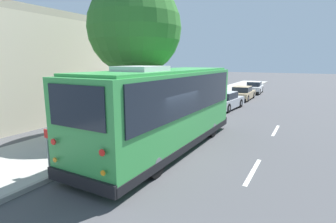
{
  "coord_description": "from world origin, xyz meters",
  "views": [
    {
      "loc": [
        -8.27,
        -4.73,
        3.63
      ],
      "look_at": [
        2.27,
        1.06,
        1.3
      ],
      "focal_mm": 28.0,
      "sensor_mm": 36.0,
      "label": 1
    }
  ],
  "objects_px": {
    "shuttle_bus": "(165,105)",
    "parked_sedan_silver": "(224,101)",
    "parked_sedan_white": "(254,88)",
    "sign_post_near": "(48,150)",
    "street_tree": "(136,22)",
    "parked_sedan_tan": "(242,93)",
    "sign_post_far": "(85,140)"
  },
  "relations": [
    {
      "from": "parked_sedan_tan",
      "to": "sign_post_far",
      "type": "relative_size",
      "value": 3.3
    },
    {
      "from": "street_tree",
      "to": "sign_post_near",
      "type": "distance_m",
      "value": 7.89
    },
    {
      "from": "parked_sedan_tan",
      "to": "parked_sedan_white",
      "type": "relative_size",
      "value": 1.04
    },
    {
      "from": "street_tree",
      "to": "sign_post_far",
      "type": "height_order",
      "value": "street_tree"
    },
    {
      "from": "parked_sedan_silver",
      "to": "parked_sedan_white",
      "type": "bearing_deg",
      "value": 4.34
    },
    {
      "from": "sign_post_far",
      "to": "parked_sedan_silver",
      "type": "bearing_deg",
      "value": -5.85
    },
    {
      "from": "sign_post_near",
      "to": "sign_post_far",
      "type": "relative_size",
      "value": 1.06
    },
    {
      "from": "parked_sedan_silver",
      "to": "parked_sedan_tan",
      "type": "relative_size",
      "value": 1.03
    },
    {
      "from": "street_tree",
      "to": "sign_post_far",
      "type": "bearing_deg",
      "value": -168.27
    },
    {
      "from": "shuttle_bus",
      "to": "street_tree",
      "type": "relative_size",
      "value": 1.14
    },
    {
      "from": "shuttle_bus",
      "to": "parked_sedan_tan",
      "type": "xyz_separation_m",
      "value": [
        16.13,
        0.58,
        -1.26
      ]
    },
    {
      "from": "sign_post_near",
      "to": "sign_post_far",
      "type": "xyz_separation_m",
      "value": [
        1.53,
        0.0,
        -0.06
      ]
    },
    {
      "from": "shuttle_bus",
      "to": "parked_sedan_silver",
      "type": "xyz_separation_m",
      "value": [
        10.26,
        0.56,
        -1.23
      ]
    },
    {
      "from": "parked_sedan_white",
      "to": "sign_post_far",
      "type": "distance_m",
      "value": 24.47
    },
    {
      "from": "shuttle_bus",
      "to": "sign_post_near",
      "type": "distance_m",
      "value": 4.62
    },
    {
      "from": "sign_post_far",
      "to": "shuttle_bus",
      "type": "bearing_deg",
      "value": -35.92
    },
    {
      "from": "parked_sedan_silver",
      "to": "sign_post_near",
      "type": "relative_size",
      "value": 3.22
    },
    {
      "from": "parked_sedan_silver",
      "to": "parked_sedan_white",
      "type": "distance_m",
      "value": 11.59
    },
    {
      "from": "parked_sedan_silver",
      "to": "sign_post_far",
      "type": "bearing_deg",
      "value": 178.44
    },
    {
      "from": "parked_sedan_white",
      "to": "shuttle_bus",
      "type": "bearing_deg",
      "value": 178.07
    },
    {
      "from": "shuttle_bus",
      "to": "sign_post_far",
      "type": "xyz_separation_m",
      "value": [
        -2.58,
        1.87,
        -1.03
      ]
    },
    {
      "from": "shuttle_bus",
      "to": "street_tree",
      "type": "bearing_deg",
      "value": 53.39
    },
    {
      "from": "parked_sedan_white",
      "to": "street_tree",
      "type": "distance_m",
      "value": 20.43
    },
    {
      "from": "parked_sedan_silver",
      "to": "sign_post_near",
      "type": "height_order",
      "value": "sign_post_near"
    },
    {
      "from": "parked_sedan_white",
      "to": "sign_post_near",
      "type": "height_order",
      "value": "sign_post_near"
    },
    {
      "from": "sign_post_near",
      "to": "street_tree",
      "type": "bearing_deg",
      "value": 8.93
    },
    {
      "from": "sign_post_near",
      "to": "sign_post_far",
      "type": "distance_m",
      "value": 1.53
    },
    {
      "from": "shuttle_bus",
      "to": "parked_sedan_silver",
      "type": "bearing_deg",
      "value": 3.53
    },
    {
      "from": "sign_post_near",
      "to": "shuttle_bus",
      "type": "bearing_deg",
      "value": -24.48
    },
    {
      "from": "shuttle_bus",
      "to": "parked_sedan_tan",
      "type": "relative_size",
      "value": 2.13
    },
    {
      "from": "parked_sedan_silver",
      "to": "street_tree",
      "type": "height_order",
      "value": "street_tree"
    },
    {
      "from": "parked_sedan_white",
      "to": "sign_post_near",
      "type": "bearing_deg",
      "value": 173.7
    }
  ]
}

